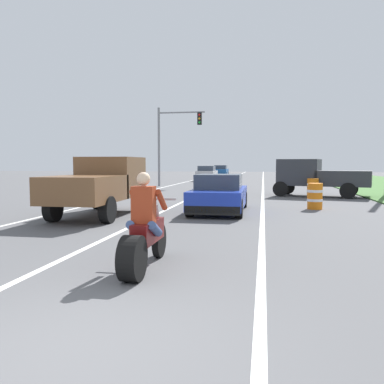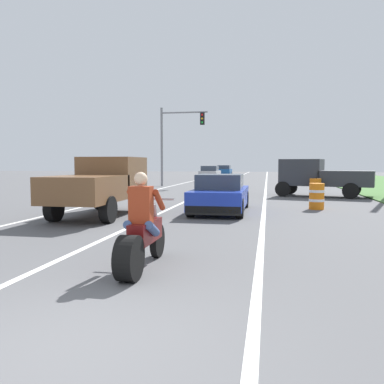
{
  "view_description": "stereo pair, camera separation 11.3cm",
  "coord_description": "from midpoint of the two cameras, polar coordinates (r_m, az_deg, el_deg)",
  "views": [
    {
      "loc": [
        1.81,
        -3.29,
        1.76
      ],
      "look_at": [
        -0.05,
        7.01,
        1.0
      ],
      "focal_mm": 37.02,
      "sensor_mm": 36.0,
      "label": 1
    },
    {
      "loc": [
        1.92,
        -3.27,
        1.76
      ],
      "look_at": [
        -0.05,
        7.01,
        1.0
      ],
      "focal_mm": 37.02,
      "sensor_mm": 36.0,
      "label": 2
    }
  ],
  "objects": [
    {
      "name": "pickup_truck_right_shoulder_dark_grey",
      "position": [
        22.06,
        18.05,
        2.26
      ],
      "size": [
        5.14,
        3.14,
        1.98
      ],
      "color": "#2D3035",
      "rests_on": "ground"
    },
    {
      "name": "sports_car_blue",
      "position": [
        14.33,
        4.34,
        -0.38
      ],
      "size": [
        1.84,
        4.3,
        1.37
      ],
      "color": "#1E38B2",
      "rests_on": "ground"
    },
    {
      "name": "motorcycle_with_rider",
      "position": [
        6.55,
        -6.82,
        -6.14
      ],
      "size": [
        0.7,
        2.21,
        1.62
      ],
      "color": "black",
      "rests_on": "ground"
    },
    {
      "name": "distant_car_further_ahead",
      "position": [
        53.45,
        4.73,
        3.09
      ],
      "size": [
        1.8,
        4.0,
        1.5
      ],
      "color": "#194C8C",
      "rests_on": "ground"
    },
    {
      "name": "lane_stripe_centre_dashed",
      "position": [
        23.63,
        1.9,
        -0.11
      ],
      "size": [
        0.14,
        120.0,
        0.01
      ],
      "primitive_type": "cube",
      "color": "white",
      "rests_on": "ground"
    },
    {
      "name": "pickup_truck_left_lane_brown",
      "position": [
        13.65,
        -12.55,
        1.31
      ],
      "size": [
        2.02,
        4.8,
        1.98
      ],
      "color": "brown",
      "rests_on": "ground"
    },
    {
      "name": "traffic_light_mast_near",
      "position": [
        30.46,
        -2.33,
        8.24
      ],
      "size": [
        3.65,
        0.34,
        6.0
      ],
      "color": "gray",
      "rests_on": "ground"
    },
    {
      "name": "construction_barrel_nearest",
      "position": [
        15.87,
        17.71,
        -0.58
      ],
      "size": [
        0.58,
        0.58,
        1.0
      ],
      "color": "orange",
      "rests_on": "ground"
    },
    {
      "name": "lane_stripe_left_solid",
      "position": [
        24.45,
        -6.46,
        0.01
      ],
      "size": [
        0.14,
        120.0,
        0.01
      ],
      "primitive_type": "cube",
      "color": "white",
      "rests_on": "ground"
    },
    {
      "name": "distant_car_far_ahead",
      "position": [
        40.24,
        2.7,
        2.75
      ],
      "size": [
        1.8,
        4.0,
        1.5
      ],
      "color": "#B2B2B7",
      "rests_on": "ground"
    },
    {
      "name": "construction_barrel_mid",
      "position": [
        20.78,
        17.48,
        0.5
      ],
      "size": [
        0.58,
        0.58,
        1.0
      ],
      "color": "orange",
      "rests_on": "ground"
    },
    {
      "name": "ground_plane",
      "position": [
        4.17,
        -18.24,
        -21.06
      ],
      "size": [
        160.0,
        160.0,
        0.0
      ],
      "primitive_type": "plane",
      "color": "#565659"
    },
    {
      "name": "lane_stripe_right_solid",
      "position": [
        23.35,
        10.66,
        -0.23
      ],
      "size": [
        0.14,
        120.0,
        0.01
      ],
      "primitive_type": "cube",
      "color": "white",
      "rests_on": "ground"
    }
  ]
}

